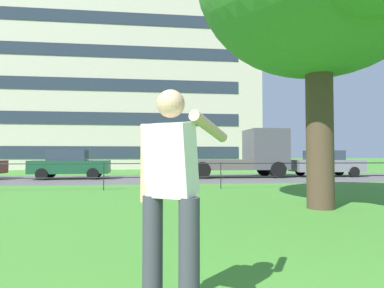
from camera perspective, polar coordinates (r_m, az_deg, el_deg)
street_strip at (r=18.06m, az=-5.51°, el=-5.91°), size 80.00×7.09×0.01m
park_fence at (r=12.23m, az=-4.90°, el=-4.65°), size 38.39×0.04×1.00m
person_thrower at (r=2.60m, az=-3.57°, el=-8.47°), size 0.77×0.66×1.75m
car_dark_green_right at (r=18.88m, az=-20.13°, el=-3.27°), size 4.06×1.93×1.54m
flatbed_truck_far_right at (r=19.34m, az=8.34°, el=-2.03°), size 7.34×2.54×2.75m
car_grey_center at (r=21.26m, az=21.88°, el=-3.09°), size 4.04×1.89×1.54m
apartment_building_background at (r=38.03m, az=-13.39°, el=10.25°), size 29.39×13.96×18.52m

